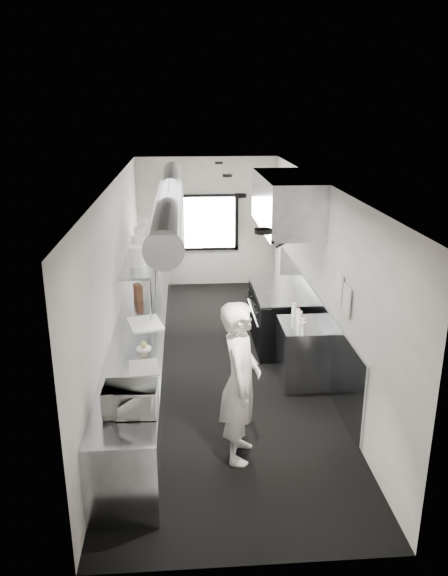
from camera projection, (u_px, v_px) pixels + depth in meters
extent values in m
cube|color=black|center=(219.00, 363.00, 8.61)|extent=(3.00, 8.00, 0.01)
cube|color=white|center=(219.00, 182.00, 7.71)|extent=(3.00, 8.00, 0.01)
cube|color=silver|center=(207.00, 222.00, 11.94)|extent=(3.00, 0.02, 2.80)
cube|color=silver|center=(252.00, 428.00, 4.38)|extent=(3.00, 0.02, 2.80)
cube|color=silver|center=(117.00, 280.00, 8.05)|extent=(0.02, 8.00, 2.80)
cube|color=silver|center=(319.00, 275.00, 8.26)|extent=(0.02, 8.00, 2.80)
cube|color=#9399A0|center=(310.00, 320.00, 8.82)|extent=(0.03, 5.50, 1.10)
cylinder|color=gray|center=(170.00, 196.00, 8.12)|extent=(0.40, 6.40, 0.40)
cube|color=white|center=(207.00, 223.00, 11.90)|extent=(1.20, 0.03, 1.10)
cube|color=black|center=(207.00, 196.00, 11.74)|extent=(1.36, 0.03, 0.08)
cube|color=black|center=(207.00, 248.00, 12.11)|extent=(1.36, 0.03, 0.08)
cube|color=black|center=(177.00, 223.00, 11.88)|extent=(0.08, 0.03, 1.25)
cube|color=black|center=(236.00, 222.00, 11.97)|extent=(0.08, 0.03, 1.25)
cube|color=#9399A0|center=(286.00, 201.00, 8.58)|extent=(0.80, 2.20, 0.80)
cube|color=#9399A0|center=(262.00, 226.00, 8.68)|extent=(0.05, 2.20, 0.05)
cube|color=black|center=(280.00, 223.00, 8.68)|extent=(0.50, 2.10, 0.28)
cube|color=#9399A0|center=(142.00, 353.00, 7.91)|extent=(0.70, 6.00, 0.90)
cube|color=#9399A0|center=(142.00, 252.00, 8.97)|extent=(0.45, 3.00, 0.04)
cylinder|color=#9399A0|center=(150.00, 300.00, 7.77)|extent=(0.04, 0.04, 0.66)
cylinder|color=#9399A0|center=(155.00, 271.00, 9.09)|extent=(0.04, 0.04, 0.66)
cylinder|color=#9399A0|center=(158.00, 250.00, 10.42)|extent=(0.04, 0.04, 0.66)
cube|color=black|center=(279.00, 318.00, 9.20)|extent=(0.85, 1.60, 0.90)
cube|color=#9399A0|center=(280.00, 291.00, 9.05)|extent=(0.85, 1.60, 0.04)
cube|color=#9399A0|center=(255.00, 318.00, 9.17)|extent=(0.03, 1.55, 0.80)
cylinder|color=#9399A0|center=(253.00, 313.00, 9.13)|extent=(0.03, 1.30, 0.03)
cube|color=#9399A0|center=(302.00, 353.00, 7.88)|extent=(0.65, 0.80, 0.90)
cube|color=#9399A0|center=(154.00, 276.00, 11.41)|extent=(0.70, 1.20, 0.90)
cube|color=silver|center=(339.00, 288.00, 7.06)|extent=(0.02, 0.28, 0.38)
cube|color=silver|center=(347.00, 301.00, 6.75)|extent=(0.02, 0.28, 0.38)
imported|color=silver|center=(240.00, 382.00, 6.05)|extent=(0.57, 0.75, 1.88)
imported|color=silver|center=(130.00, 399.00, 5.49)|extent=(0.51, 0.39, 0.30)
cylinder|color=beige|center=(115.00, 385.00, 5.98)|extent=(0.16, 0.16, 0.09)
cylinder|color=beige|center=(114.00, 385.00, 5.96)|extent=(0.19, 0.19, 0.11)
cube|color=silver|center=(144.00, 367.00, 6.46)|extent=(0.39, 0.46, 0.01)
cylinder|color=white|center=(144.00, 348.00, 6.96)|extent=(0.24, 0.24, 0.02)
sphere|color=tan|center=(144.00, 345.00, 6.95)|extent=(0.09, 0.09, 0.09)
cube|color=white|center=(145.00, 323.00, 7.75)|extent=(0.58, 0.68, 0.02)
cube|color=#532B1D|center=(138.00, 292.00, 8.70)|extent=(0.17, 0.24, 0.24)
cylinder|color=white|center=(137.00, 256.00, 8.09)|extent=(0.30, 0.30, 0.29)
cylinder|color=white|center=(139.00, 246.00, 8.62)|extent=(0.25, 0.25, 0.33)
cylinder|color=white|center=(141.00, 237.00, 9.23)|extent=(0.29, 0.29, 0.31)
cylinder|color=white|center=(146.00, 228.00, 9.63)|extent=(0.31, 0.31, 0.41)
cylinder|color=white|center=(304.00, 328.00, 7.38)|extent=(0.07, 0.07, 0.18)
cylinder|color=white|center=(304.00, 324.00, 7.54)|extent=(0.06, 0.06, 0.16)
cylinder|color=white|center=(300.00, 318.00, 7.71)|extent=(0.08, 0.08, 0.19)
cylinder|color=white|center=(298.00, 314.00, 7.88)|extent=(0.07, 0.07, 0.17)
cylinder|color=white|center=(294.00, 310.00, 8.01)|extent=(0.09, 0.09, 0.20)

